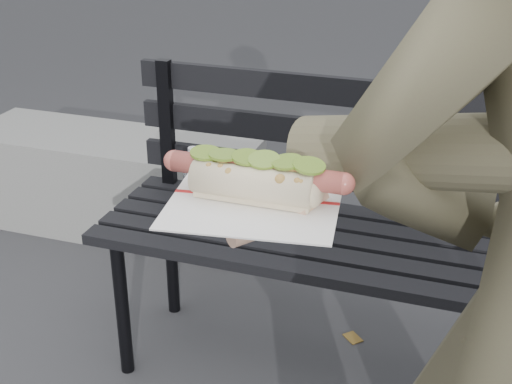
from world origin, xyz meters
TOP-DOWN VIEW (x-y plane):
  - park_bench at (0.00, 0.96)m, footprint 1.50×0.44m
  - concrete_block at (-1.15, 1.56)m, footprint 1.20×0.40m
  - held_hotdog at (0.23, -0.05)m, footprint 0.62×0.31m

SIDE VIEW (x-z plane):
  - concrete_block at x=-1.15m, z-range 0.00..0.40m
  - park_bench at x=0.00m, z-range 0.08..0.96m
  - held_hotdog at x=0.23m, z-range 1.02..1.21m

